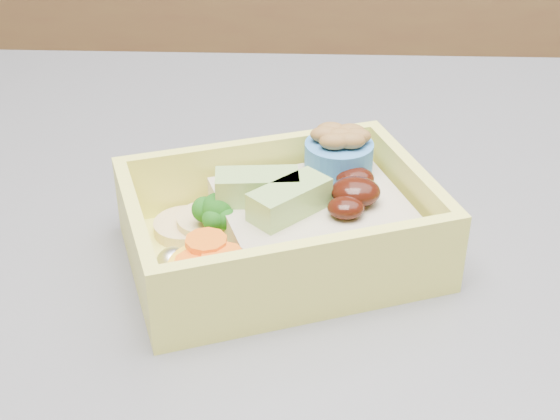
{
  "coord_description": "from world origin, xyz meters",
  "views": [
    {
      "loc": [
        0.02,
        -0.37,
        1.18
      ],
      "look_at": [
        0.0,
        -0.01,
        0.95
      ],
      "focal_mm": 50.0,
      "sensor_mm": 36.0,
      "label": 1
    }
  ],
  "objects": [
    {
      "name": "bento_box",
      "position": [
        0.01,
        -0.0,
        0.94
      ],
      "size": [
        0.2,
        0.17,
        0.06
      ],
      "rotation": [
        0.0,
        0.0,
        0.35
      ],
      "color": "#F7F466",
      "rests_on": "island"
    }
  ]
}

